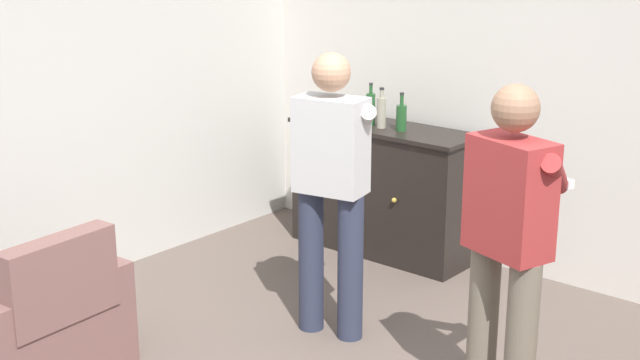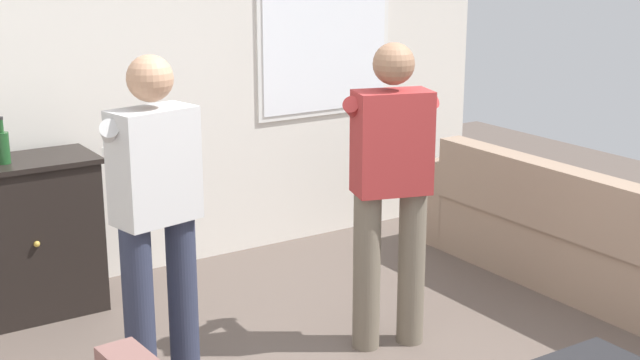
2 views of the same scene
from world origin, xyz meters
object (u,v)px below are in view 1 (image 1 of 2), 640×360
at_px(person_standing_left, 332,182).
at_px(sideboard_cabinet, 382,189).
at_px(bottle_spirits_clear, 381,112).
at_px(person_standing_right, 509,241).
at_px(bottle_liquor_amber, 371,108).
at_px(bottle_wine_green, 401,117).
at_px(armchair, 38,329).

bearing_deg(person_standing_left, sideboard_cabinet, 114.13).
distance_m(bottle_spirits_clear, person_standing_right, 2.32).
xyz_separation_m(sideboard_cabinet, person_standing_right, (1.83, -1.50, 0.46)).
bearing_deg(person_standing_right, sideboard_cabinet, 140.52).
relative_size(sideboard_cabinet, bottle_spirits_clear, 4.88).
bearing_deg(person_standing_left, person_standing_right, -9.95).
bearing_deg(person_standing_left, bottle_liquor_amber, 118.03).
bearing_deg(sideboard_cabinet, bottle_liquor_amber, -156.36).
distance_m(bottle_spirits_clear, person_standing_left, 1.35).
xyz_separation_m(sideboard_cabinet, bottle_wine_green, (0.18, -0.04, 0.57)).
height_order(bottle_liquor_amber, bottle_spirits_clear, bottle_liquor_amber).
bearing_deg(bottle_liquor_amber, person_standing_right, -37.45).
height_order(bottle_spirits_clear, person_standing_left, person_standing_left).
xyz_separation_m(person_standing_left, person_standing_right, (1.25, -0.22, 0.00)).
distance_m(bottle_liquor_amber, person_standing_right, 2.41).
distance_m(bottle_wine_green, bottle_liquor_amber, 0.27).
height_order(sideboard_cabinet, bottle_spirits_clear, bottle_spirits_clear).
bearing_deg(armchair, bottle_wine_green, 80.66).
relative_size(bottle_spirits_clear, person_standing_right, 0.17).
xyz_separation_m(armchair, person_standing_left, (0.83, 1.44, 0.65)).
bearing_deg(bottle_liquor_amber, person_standing_left, -61.97).
distance_m(bottle_wine_green, person_standing_left, 1.31).
distance_m(person_standing_left, person_standing_right, 1.27).
bearing_deg(bottle_spirits_clear, person_standing_left, -65.74).
relative_size(person_standing_left, person_standing_right, 1.00).
xyz_separation_m(bottle_wine_green, person_standing_right, (1.64, -1.46, -0.12)).
height_order(sideboard_cabinet, person_standing_left, person_standing_left).
xyz_separation_m(armchair, bottle_liquor_amber, (0.17, 2.69, 0.79)).
xyz_separation_m(sideboard_cabinet, bottle_spirits_clear, (0.02, -0.06, 0.59)).
relative_size(sideboard_cabinet, person_standing_left, 0.84).
bearing_deg(bottle_liquor_amber, armchair, -93.62).
bearing_deg(bottle_spirits_clear, sideboard_cabinet, 111.37).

